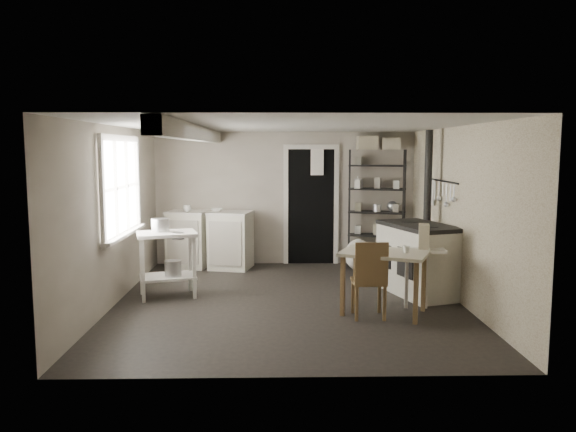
{
  "coord_description": "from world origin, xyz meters",
  "views": [
    {
      "loc": [
        -0.17,
        -7.23,
        1.99
      ],
      "look_at": [
        0.0,
        0.3,
        1.1
      ],
      "focal_mm": 35.0,
      "sensor_mm": 36.0,
      "label": 1
    }
  ],
  "objects_px": {
    "chair": "(369,277)",
    "stockpot": "(160,228)",
    "stove": "(418,262)",
    "flour_sack": "(358,256)",
    "prep_table": "(167,268)",
    "base_cabinets": "(210,241)",
    "work_table": "(384,283)",
    "shelf_rack": "(377,211)"
  },
  "relations": [
    {
      "from": "prep_table",
      "to": "stockpot",
      "type": "relative_size",
      "value": 3.48
    },
    {
      "from": "chair",
      "to": "flour_sack",
      "type": "distance_m",
      "value": 2.63
    },
    {
      "from": "work_table",
      "to": "flour_sack",
      "type": "relative_size",
      "value": 1.95
    },
    {
      "from": "prep_table",
      "to": "shelf_rack",
      "type": "xyz_separation_m",
      "value": [
        3.21,
        2.03,
        0.55
      ]
    },
    {
      "from": "stove",
      "to": "flour_sack",
      "type": "height_order",
      "value": "stove"
    },
    {
      "from": "base_cabinets",
      "to": "prep_table",
      "type": "bearing_deg",
      "value": -88.33
    },
    {
      "from": "base_cabinets",
      "to": "chair",
      "type": "distance_m",
      "value": 3.65
    },
    {
      "from": "stove",
      "to": "flour_sack",
      "type": "relative_size",
      "value": 2.39
    },
    {
      "from": "work_table",
      "to": "stove",
      "type": "bearing_deg",
      "value": 54.76
    },
    {
      "from": "prep_table",
      "to": "stove",
      "type": "xyz_separation_m",
      "value": [
        3.45,
        0.08,
        0.04
      ]
    },
    {
      "from": "base_cabinets",
      "to": "shelf_rack",
      "type": "relative_size",
      "value": 0.73
    },
    {
      "from": "work_table",
      "to": "flour_sack",
      "type": "height_order",
      "value": "work_table"
    },
    {
      "from": "shelf_rack",
      "to": "stove",
      "type": "relative_size",
      "value": 1.61
    },
    {
      "from": "prep_table",
      "to": "stove",
      "type": "height_order",
      "value": "stove"
    },
    {
      "from": "stove",
      "to": "flour_sack",
      "type": "xyz_separation_m",
      "value": [
        -0.61,
        1.53,
        -0.2
      ]
    },
    {
      "from": "stockpot",
      "to": "chair",
      "type": "height_order",
      "value": "stockpot"
    },
    {
      "from": "prep_table",
      "to": "stockpot",
      "type": "height_order",
      "value": "stockpot"
    },
    {
      "from": "shelf_rack",
      "to": "chair",
      "type": "xyz_separation_m",
      "value": [
        -0.64,
        -3.02,
        -0.46
      ]
    },
    {
      "from": "stockpot",
      "to": "base_cabinets",
      "type": "relative_size",
      "value": 0.17
    },
    {
      "from": "prep_table",
      "to": "stockpot",
      "type": "distance_m",
      "value": 0.55
    },
    {
      "from": "stockpot",
      "to": "work_table",
      "type": "height_order",
      "value": "stockpot"
    },
    {
      "from": "stockpot",
      "to": "stove",
      "type": "relative_size",
      "value": 0.21
    },
    {
      "from": "shelf_rack",
      "to": "prep_table",
      "type": "bearing_deg",
      "value": -131.02
    },
    {
      "from": "work_table",
      "to": "flour_sack",
      "type": "distance_m",
      "value": 2.47
    },
    {
      "from": "base_cabinets",
      "to": "stove",
      "type": "distance_m",
      "value": 3.59
    },
    {
      "from": "shelf_rack",
      "to": "flour_sack",
      "type": "xyz_separation_m",
      "value": [
        -0.38,
        -0.42,
        -0.71
      ]
    },
    {
      "from": "stockpot",
      "to": "work_table",
      "type": "xyz_separation_m",
      "value": [
        2.88,
        -0.91,
        -0.56
      ]
    },
    {
      "from": "stove",
      "to": "work_table",
      "type": "relative_size",
      "value": 1.22
    },
    {
      "from": "stove",
      "to": "stockpot",
      "type": "bearing_deg",
      "value": 162.44
    },
    {
      "from": "work_table",
      "to": "stockpot",
      "type": "bearing_deg",
      "value": 162.53
    },
    {
      "from": "prep_table",
      "to": "stove",
      "type": "bearing_deg",
      "value": 1.28
    },
    {
      "from": "chair",
      "to": "flour_sack",
      "type": "relative_size",
      "value": 1.8
    },
    {
      "from": "flour_sack",
      "to": "prep_table",
      "type": "bearing_deg",
      "value": -150.41
    },
    {
      "from": "chair",
      "to": "stockpot",
      "type": "bearing_deg",
      "value": 158.41
    },
    {
      "from": "shelf_rack",
      "to": "work_table",
      "type": "height_order",
      "value": "shelf_rack"
    },
    {
      "from": "base_cabinets",
      "to": "work_table",
      "type": "xyz_separation_m",
      "value": [
        2.43,
        -2.76,
        -0.08
      ]
    },
    {
      "from": "base_cabinets",
      "to": "work_table",
      "type": "height_order",
      "value": "base_cabinets"
    },
    {
      "from": "stockpot",
      "to": "work_table",
      "type": "relative_size",
      "value": 0.25
    },
    {
      "from": "stockpot",
      "to": "prep_table",
      "type": "bearing_deg",
      "value": -28.59
    },
    {
      "from": "stove",
      "to": "chair",
      "type": "height_order",
      "value": "chair"
    },
    {
      "from": "base_cabinets",
      "to": "work_table",
      "type": "relative_size",
      "value": 1.45
    },
    {
      "from": "prep_table",
      "to": "chair",
      "type": "relative_size",
      "value": 0.95
    }
  ]
}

